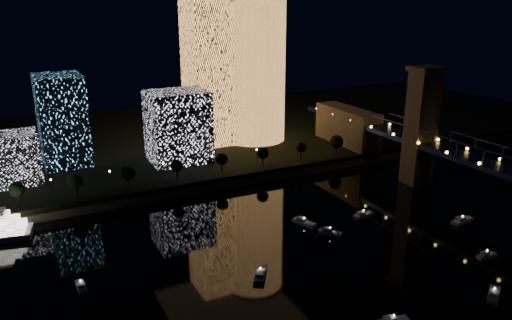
{
  "coord_description": "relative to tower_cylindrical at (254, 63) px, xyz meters",
  "views": [
    {
      "loc": [
        -88.2,
        -100.41,
        75.99
      ],
      "look_at": [
        -10.01,
        55.0,
        19.6
      ],
      "focal_mm": 35.0,
      "sensor_mm": 36.0,
      "label": 1
    }
  ],
  "objects": [
    {
      "name": "esplanade_trees",
      "position": [
        -61.31,
        -40.63,
        -34.24
      ],
      "size": [
        166.76,
        6.95,
        8.97
      ],
      "color": "black",
      "rests_on": "far_bank"
    },
    {
      "name": "tower_rectangular",
      "position": [
        -21.51,
        4.59,
        -1.77
      ],
      "size": [
        23.85,
        23.85,
        75.87
      ],
      "primitive_type": "cube",
      "color": "#FEA551",
      "rests_on": "far_bank"
    },
    {
      "name": "seawall",
      "position": [
        -25.85,
        -46.63,
        -43.2
      ],
      "size": [
        420.0,
        6.0,
        3.0
      ],
      "primitive_type": "cube",
      "color": "#6B5E4C",
      "rests_on": "ground"
    },
    {
      "name": "far_bank",
      "position": [
        -25.85,
        31.37,
        -42.2
      ],
      "size": [
        420.0,
        160.0,
        5.0
      ],
      "primitive_type": "cube",
      "color": "black",
      "rests_on": "ground"
    },
    {
      "name": "midrise_blocks",
      "position": [
        -88.89,
        -9.34,
        -23.64
      ],
      "size": [
        113.73,
        44.17,
        39.66
      ],
      "color": "silver",
      "rests_on": "far_bank"
    },
    {
      "name": "ground",
      "position": [
        -25.85,
        -128.63,
        -44.7
      ],
      "size": [
        520.0,
        520.0,
        0.0
      ],
      "primitive_type": "plane",
      "color": "black",
      "rests_on": "ground"
    },
    {
      "name": "motorboats",
      "position": [
        -29.55,
        -122.38,
        -43.89
      ],
      "size": [
        133.7,
        69.28,
        2.78
      ],
      "color": "silver",
      "rests_on": "ground"
    },
    {
      "name": "street_lamps",
      "position": [
        -59.85,
        -34.63,
        -35.68
      ],
      "size": [
        132.7,
        0.7,
        5.65
      ],
      "color": "black",
      "rests_on": "far_bank"
    },
    {
      "name": "tower_cylindrical",
      "position": [
        0.0,
        0.0,
        0.0
      ],
      "size": [
        34.0,
        34.0,
        79.16
      ],
      "color": "#FEA551",
      "rests_on": "far_bank"
    }
  ]
}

